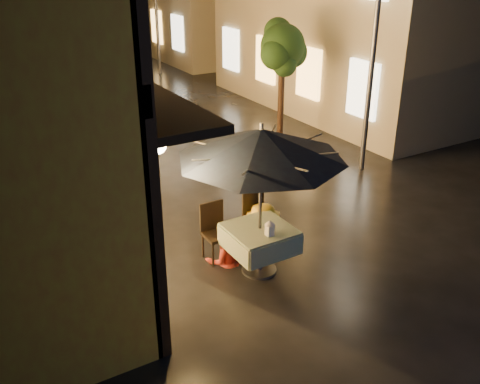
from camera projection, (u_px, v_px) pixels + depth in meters
ground at (311, 237)px, 9.54m from camera, size 90.00×90.00×0.00m
street_tree at (283, 49)px, 13.17m from camera, size 1.43×1.20×3.15m
streetlamp_near at (374, 41)px, 11.27m from camera, size 0.36×0.36×4.23m
cafe_table at (260, 239)px, 8.32m from camera, size 0.99×0.99×0.78m
patio_umbrella at (261, 144)px, 7.67m from camera, size 2.53×2.53×2.46m
cafe_chair_left at (215, 228)px, 8.73m from camera, size 0.42×0.42×0.97m
cafe_chair_right at (256, 217)px, 9.10m from camera, size 0.42×0.42×0.97m
table_lantern at (270, 227)px, 7.97m from camera, size 0.16×0.16×0.25m
person_orange at (225, 224)px, 8.53m from camera, size 0.76×0.65×1.38m
person_yellow at (263, 206)px, 8.87m from camera, size 1.15×0.82×1.62m
bicycle_0 at (114, 182)px, 10.58m from camera, size 1.86×0.71×0.97m
bicycle_1 at (100, 154)px, 11.90m from camera, size 1.80×0.76×1.05m
bicycle_2 at (67, 144)px, 12.83m from camera, size 1.67×0.84×0.84m
bicycle_3 at (58, 127)px, 13.67m from camera, size 1.79×0.77×1.04m
bicycle_4 at (62, 127)px, 13.75m from camera, size 1.97×0.90×1.00m
bicycle_5 at (46, 115)px, 14.94m from camera, size 1.48×0.44×0.89m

